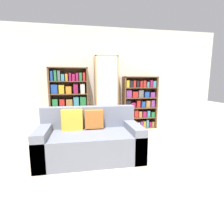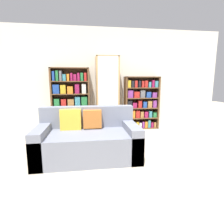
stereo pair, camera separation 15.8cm
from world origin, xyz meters
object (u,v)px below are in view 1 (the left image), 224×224
at_px(couch, 90,140).
at_px(display_cabinet, 106,94).
at_px(bookshelf_left, 69,102).
at_px(bookshelf_right, 139,103).
at_px(wine_bottle, 135,133).

distance_m(couch, display_cabinet, 1.91).
bearing_deg(bookshelf_left, display_cabinet, -0.98).
bearing_deg(bookshelf_left, bookshelf_right, 0.01).
bearing_deg(display_cabinet, wine_bottle, -62.76).
bearing_deg(couch, display_cabinet, 72.48).
height_order(bookshelf_left, bookshelf_right, bookshelf_left).
xyz_separation_m(display_cabinet, wine_bottle, (0.50, -0.98, -0.81)).
distance_m(couch, bookshelf_left, 1.83).
xyz_separation_m(bookshelf_left, bookshelf_right, (1.90, 0.00, -0.08)).
distance_m(bookshelf_right, wine_bottle, 1.21).
height_order(couch, display_cabinet, display_cabinet).
xyz_separation_m(couch, wine_bottle, (1.04, 0.73, -0.15)).
xyz_separation_m(bookshelf_left, display_cabinet, (0.96, -0.02, 0.19)).
height_order(couch, bookshelf_right, bookshelf_right).
relative_size(couch, bookshelf_left, 1.03).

